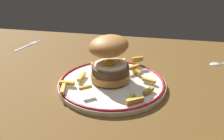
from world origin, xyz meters
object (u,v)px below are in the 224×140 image
(burger, at_px, (109,57))
(spoon, at_px, (220,63))
(fork, at_px, (29,45))
(dinner_plate, at_px, (112,83))

(burger, distance_m, spoon, 0.38)
(burger, distance_m, fork, 0.45)
(dinner_plate, height_order, spoon, dinner_plate)
(dinner_plate, bearing_deg, spoon, 35.12)
(burger, height_order, spoon, burger)
(dinner_plate, bearing_deg, burger, 122.41)
(burger, bearing_deg, dinner_plate, -57.59)
(fork, xyz_separation_m, spoon, (0.69, -0.04, 0.00))
(dinner_plate, xyz_separation_m, spoon, (0.30, 0.21, -0.00))
(burger, relative_size, spoon, 1.18)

